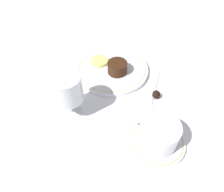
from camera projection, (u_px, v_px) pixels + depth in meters
ground_plane at (110, 78)px, 0.70m from camera, size 3.00×3.00×0.00m
dinner_plate at (112, 69)px, 0.72m from camera, size 0.24×0.24×0.01m
saucer at (157, 142)px, 0.55m from camera, size 0.14×0.14×0.01m
coffee_cup at (159, 133)px, 0.52m from camera, size 0.12×0.10×0.07m
spoon at (142, 132)px, 0.56m from camera, size 0.04×0.11×0.00m
wine_glass at (67, 90)px, 0.55m from camera, size 0.08×0.08×0.13m
fork at (152, 98)px, 0.65m from camera, size 0.06×0.20×0.01m
dessert_cake at (117, 67)px, 0.69m from camera, size 0.06×0.06×0.04m
pineapple_slice at (100, 61)px, 0.73m from camera, size 0.06×0.06×0.01m
chocolate_truffle at (156, 95)px, 0.64m from camera, size 0.02×0.02×0.02m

